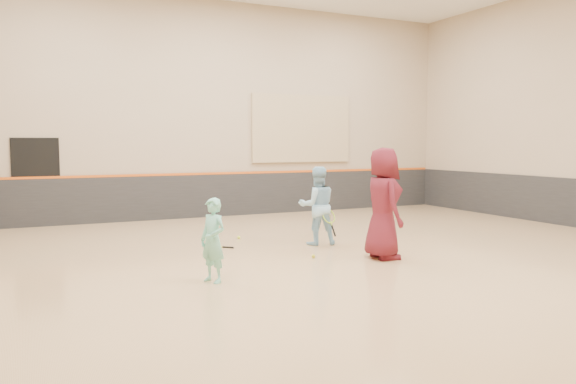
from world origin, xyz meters
name	(u,v)px	position (x,y,z in m)	size (l,w,h in m)	color
room	(311,211)	(0.00, 0.00, 0.81)	(15.04, 12.04, 6.22)	tan
wainscot_back	(212,196)	(0.00, 5.97, 0.60)	(14.90, 0.04, 1.20)	#232326
accent_stripe	(212,173)	(0.00, 5.96, 1.22)	(14.90, 0.03, 0.06)	#D85914
acoustic_panel	(302,129)	(2.80, 5.95, 2.50)	(3.20, 0.08, 2.00)	tan
doorway	(36,183)	(-4.50, 5.98, 1.10)	(1.10, 0.05, 2.20)	black
girl	(213,240)	(-2.26, -1.19, 0.63)	(0.46, 0.30, 1.26)	#80DEC6
instructor	(317,206)	(0.62, 0.89, 0.80)	(0.78, 0.60, 1.60)	#9BD2F0
young_man	(383,203)	(1.03, -0.83, 1.00)	(0.97, 0.63, 1.99)	#5A1520
held_racket	(329,216)	(0.77, 0.68, 0.60)	(0.35, 0.35, 0.66)	#ABDD30
spare_racket	(213,246)	(-1.40, 1.51, 0.02)	(0.73, 0.73, 0.04)	#CDD12D
ball_under_racket	(313,256)	(-0.10, -0.30, 0.03)	(0.07, 0.07, 0.07)	yellow
ball_in_hand	(391,185)	(1.09, -0.96, 1.34)	(0.07, 0.07, 0.07)	yellow
ball_beside_spare	(239,237)	(-0.61, 2.18, 0.03)	(0.07, 0.07, 0.07)	#CDEF37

